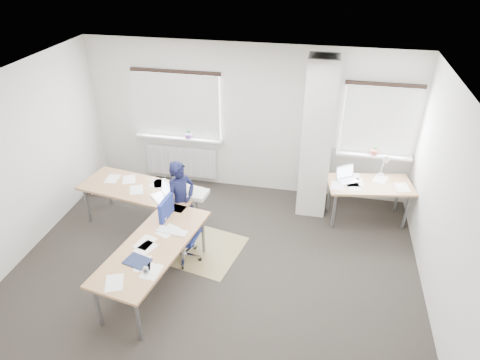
% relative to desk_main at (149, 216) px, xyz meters
% --- Properties ---
extents(ground, '(6.00, 6.00, 0.00)m').
position_rel_desk_main_xyz_m(ground, '(1.06, -0.23, -0.69)').
color(ground, '#282420').
rests_on(ground, ground).
extents(room_shell, '(6.04, 5.04, 2.82)m').
position_rel_desk_main_xyz_m(room_shell, '(1.25, 0.23, 1.05)').
color(room_shell, beige).
rests_on(room_shell, ground).
extents(floor_mat, '(1.53, 1.37, 0.01)m').
position_rel_desk_main_xyz_m(floor_mat, '(0.67, 0.22, -0.69)').
color(floor_mat, '#978452').
rests_on(floor_mat, ground).
extents(white_crate, '(0.51, 0.42, 0.27)m').
position_rel_desk_main_xyz_m(white_crate, '(-1.64, 1.55, -0.56)').
color(white_crate, white).
rests_on(white_crate, ground).
extents(desk_main, '(2.40, 2.98, 0.96)m').
position_rel_desk_main_xyz_m(desk_main, '(0.00, 0.00, 0.00)').
color(desk_main, '#9F6944').
rests_on(desk_main, ground).
extents(desk_side, '(1.50, 0.93, 1.22)m').
position_rel_desk_main_xyz_m(desk_side, '(3.31, 1.58, -0.01)').
color(desk_side, '#9F6944').
rests_on(desk_side, ground).
extents(task_chair, '(0.57, 0.56, 1.05)m').
position_rel_desk_main_xyz_m(task_chair, '(0.49, -0.05, -0.40)').
color(task_chair, navy).
rests_on(task_chair, ground).
extents(person, '(0.56, 0.61, 1.39)m').
position_rel_desk_main_xyz_m(person, '(0.36, 0.47, 0.00)').
color(person, black).
rests_on(person, ground).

